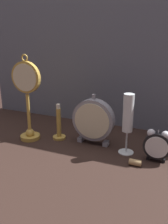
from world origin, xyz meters
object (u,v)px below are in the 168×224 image
(wine_cork, at_px, (135,162))
(mantel_clock_silver, at_px, (93,120))
(champagne_flute, at_px, (128,118))
(pocket_watch_on_stand, at_px, (27,98))
(brass_candlestick, at_px, (59,127))
(alarm_clock_twin_bell, at_px, (157,144))

(wine_cork, bearing_deg, mantel_clock_silver, 151.53)
(champagne_flute, bearing_deg, pocket_watch_on_stand, -175.15)
(wine_cork, bearing_deg, pocket_watch_on_stand, 174.41)
(brass_candlestick, bearing_deg, wine_cork, -15.29)
(pocket_watch_on_stand, height_order, wine_cork, pocket_watch_on_stand)
(wine_cork, bearing_deg, champagne_flute, 123.15)
(pocket_watch_on_stand, height_order, mantel_clock_silver, pocket_watch_on_stand)
(pocket_watch_on_stand, relative_size, mantel_clock_silver, 1.72)
(champagne_flute, height_order, brass_candlestick, champagne_flute)
(mantel_clock_silver, xyz_separation_m, wine_cork, (0.20, -0.11, -0.09))
(wine_cork, bearing_deg, alarm_clock_twin_bell, 43.97)
(alarm_clock_twin_bell, distance_m, wine_cork, 0.10)
(brass_candlestick, bearing_deg, champagne_flute, -2.93)
(mantel_clock_silver, height_order, wine_cork, mantel_clock_silver)
(mantel_clock_silver, xyz_separation_m, brass_candlestick, (-0.15, -0.01, -0.05))
(alarm_clock_twin_bell, height_order, champagne_flute, champagne_flute)
(pocket_watch_on_stand, relative_size, brass_candlestick, 2.31)
(mantel_clock_silver, bearing_deg, brass_candlestick, -175.56)
(alarm_clock_twin_bell, bearing_deg, mantel_clock_silver, 169.49)
(mantel_clock_silver, relative_size, champagne_flute, 0.90)
(pocket_watch_on_stand, bearing_deg, wine_cork, -5.59)
(pocket_watch_on_stand, xyz_separation_m, brass_candlestick, (0.12, 0.05, -0.13))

